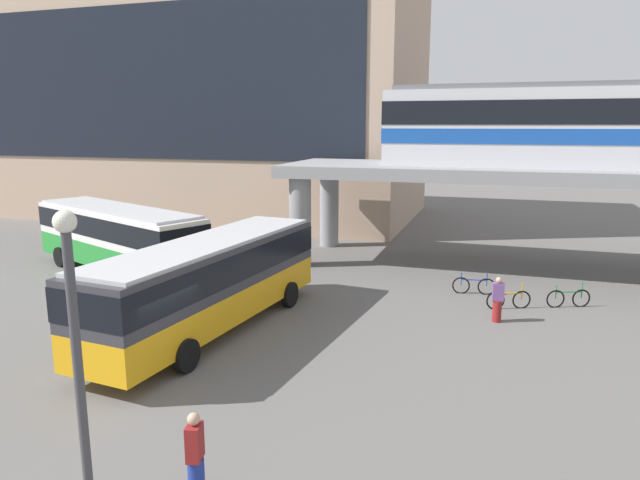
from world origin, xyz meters
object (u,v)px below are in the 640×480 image
object	(u,v)px
train	(611,125)
bicycle_orange	(509,300)
bus_main	(210,276)
bus_secondary	(118,233)
bicycle_blue	(474,286)
bicycle_green	(568,298)
pedestrian_waiting_near_stop	(195,460)
pedestrian_by_bike_rack	(498,301)
station_building	(211,101)

from	to	relation	value
train	bicycle_orange	world-z (taller)	train
bus_main	bus_secondary	xyz separation A→B (m)	(-7.98, 5.64, 0.00)
bicycle_blue	bus_secondary	bearing A→B (deg)	-174.10
bicycle_green	pedestrian_waiting_near_stop	bearing A→B (deg)	-118.07
pedestrian_waiting_near_stop	pedestrian_by_bike_rack	world-z (taller)	pedestrian_waiting_near_stop
train	bus_secondary	xyz separation A→B (m)	(-21.87, -6.73, -5.06)
bicycle_orange	pedestrian_waiting_near_stop	xyz separation A→B (m)	(-5.71, -13.99, 0.51)
bus_main	bus_secondary	world-z (taller)	same
station_building	bicycle_blue	bearing A→B (deg)	-39.00
bus_secondary	station_building	bearing A→B (deg)	104.74
bus_secondary	bicycle_green	world-z (taller)	bus_secondary
bicycle_green	train	bearing A→B (deg)	72.45
bus_secondary	pedestrian_by_bike_rack	xyz separation A→B (m)	(17.40, -1.61, -1.20)
train	pedestrian_waiting_near_stop	size ratio (longest dim) A/B	11.28
train	bicycle_blue	distance (m)	9.98
bus_secondary	bicycle_blue	distance (m)	16.59
pedestrian_by_bike_rack	train	bearing A→B (deg)	61.83
train	pedestrian_waiting_near_stop	xyz separation A→B (m)	(-9.76, -20.63, -6.18)
bus_main	pedestrian_by_bike_rack	distance (m)	10.32
bus_main	pedestrian_waiting_near_stop	distance (m)	9.30
station_building	bus_main	distance (m)	28.74
pedestrian_waiting_near_stop	pedestrian_by_bike_rack	size ratio (longest dim) A/B	1.09
bus_main	bicycle_green	bearing A→B (deg)	28.81
station_building	bicycle_blue	xyz separation A→B (m)	(21.43, -17.35, -8.51)
bicycle_blue	pedestrian_by_bike_rack	xyz separation A→B (m)	(0.98, -3.31, 0.43)
bus_secondary	pedestrian_waiting_near_stop	xyz separation A→B (m)	(12.11, -13.90, -1.12)
bicycle_green	pedestrian_by_bike_rack	world-z (taller)	pedestrian_by_bike_rack
bus_main	bicycle_green	world-z (taller)	bus_main
station_building	bicycle_blue	world-z (taller)	station_building
bicycle_blue	pedestrian_by_bike_rack	distance (m)	3.48
pedestrian_waiting_near_stop	bus_secondary	bearing A→B (deg)	131.06
bus_main	pedestrian_by_bike_rack	bearing A→B (deg)	23.16
bicycle_orange	pedestrian_by_bike_rack	xyz separation A→B (m)	(-0.41, -1.70, 0.43)
station_building	bicycle_green	bearing A→B (deg)	-35.75
bus_secondary	pedestrian_waiting_near_stop	size ratio (longest dim) A/B	6.09
bus_main	bicycle_orange	size ratio (longest dim) A/B	6.72
bicycle_orange	bicycle_green	xyz separation A→B (m)	(2.24, 0.92, 0.00)
train	bicycle_green	distance (m)	8.99
bicycle_blue	pedestrian_by_bike_rack	size ratio (longest dim) A/B	1.07
train	bus_main	distance (m)	19.27
train	bicycle_green	size ratio (longest dim) A/B	12.28
train	pedestrian_by_bike_rack	xyz separation A→B (m)	(-4.47, -8.34, -6.26)
station_building	bus_main	size ratio (longest dim) A/B	2.84
train	bus_main	bearing A→B (deg)	-138.31
bicycle_green	pedestrian_waiting_near_stop	size ratio (longest dim) A/B	0.92
station_building	train	world-z (taller)	station_building
bicycle_green	bicycle_blue	world-z (taller)	same
bus_main	pedestrian_by_bike_rack	world-z (taller)	bus_main
train	bus_main	xyz separation A→B (m)	(-13.89, -12.37, -5.06)
bicycle_green	bus_secondary	bearing A→B (deg)	-177.13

